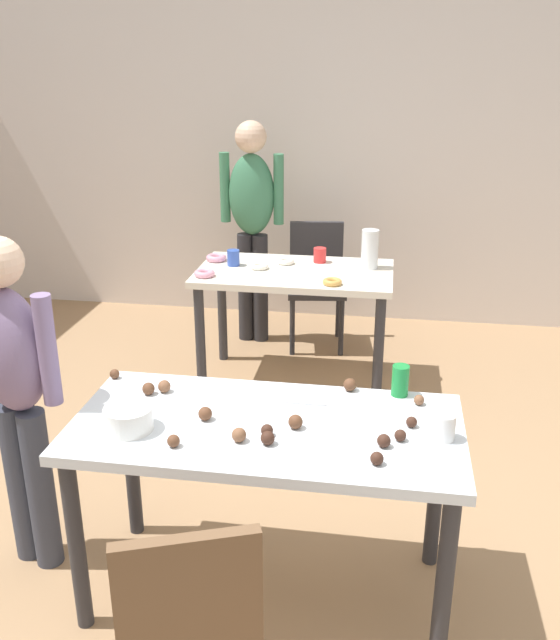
{
  "coord_description": "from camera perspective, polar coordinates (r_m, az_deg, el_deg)",
  "views": [
    {
      "loc": [
        0.44,
        -2.16,
        1.99
      ],
      "look_at": [
        -0.01,
        0.64,
        0.9
      ],
      "focal_mm": 39.24,
      "sensor_mm": 36.0,
      "label": 1
    }
  ],
  "objects": [
    {
      "name": "ground_plane",
      "position": [
        2.97,
        -1.87,
        -21.12
      ],
      "size": [
        6.4,
        6.4,
        0.0
      ],
      "primitive_type": "plane",
      "color": "#9E7A56"
    },
    {
      "name": "wall_back",
      "position": [
        5.42,
        4.51,
        13.61
      ],
      "size": [
        6.4,
        0.1,
        2.6
      ],
      "primitive_type": "cube",
      "color": "silver",
      "rests_on": "ground_plane"
    },
    {
      "name": "dining_table_near",
      "position": [
        2.57,
        -1.11,
        -10.35
      ],
      "size": [
        1.4,
        0.67,
        0.75
      ],
      "color": "silver",
      "rests_on": "ground_plane"
    },
    {
      "name": "dining_table_far",
      "position": [
        4.3,
        1.2,
        2.68
      ],
      "size": [
        1.19,
        0.68,
        0.75
      ],
      "color": "silver",
      "rests_on": "ground_plane"
    },
    {
      "name": "chair_near_table",
      "position": [
        2.14,
        -7.44,
        -23.38
      ],
      "size": [
        0.52,
        0.52,
        0.87
      ],
      "color": "brown",
      "rests_on": "ground_plane"
    },
    {
      "name": "chair_far_table",
      "position": [
        4.99,
        2.99,
        3.55
      ],
      "size": [
        0.45,
        0.45,
        0.87
      ],
      "color": "#2D2D33",
      "rests_on": "ground_plane"
    },
    {
      "name": "person_girl_near",
      "position": [
        2.85,
        -20.81,
        -4.69
      ],
      "size": [
        0.45,
        0.29,
        1.39
      ],
      "color": "#383D4C",
      "rests_on": "ground_plane"
    },
    {
      "name": "person_adult_far",
      "position": [
        4.92,
        -2.3,
        8.71
      ],
      "size": [
        0.45,
        0.22,
        1.57
      ],
      "color": "#28282D",
      "rests_on": "ground_plane"
    },
    {
      "name": "mixing_bowl",
      "position": [
        2.52,
        -12.24,
        -7.86
      ],
      "size": [
        0.17,
        0.17,
        0.09
      ],
      "primitive_type": "cylinder",
      "color": "white",
      "rests_on": "dining_table_near"
    },
    {
      "name": "soda_can",
      "position": [
        2.73,
        9.78,
        -4.88
      ],
      "size": [
        0.07,
        0.07,
        0.12
      ],
      "primitive_type": "cylinder",
      "color": "#198438",
      "rests_on": "dining_table_near"
    },
    {
      "name": "fork_near",
      "position": [
        2.65,
        2.01,
        -6.79
      ],
      "size": [
        0.17,
        0.02,
        0.01
      ],
      "primitive_type": "cube",
      "color": "silver",
      "rests_on": "dining_table_near"
    },
    {
      "name": "cup_near_0",
      "position": [
        2.47,
        13.25,
        -8.48
      ],
      "size": [
        0.07,
        0.07,
        0.09
      ],
      "primitive_type": "cylinder",
      "color": "white",
      "rests_on": "dining_table_near"
    },
    {
      "name": "cake_ball_0",
      "position": [
        2.39,
        -1.01,
        -9.6
      ],
      "size": [
        0.05,
        0.05,
        0.05
      ],
      "primitive_type": "sphere",
      "color": "#3D2319",
      "rests_on": "dining_table_near"
    },
    {
      "name": "cake_ball_1",
      "position": [
        2.48,
        1.27,
        -8.3
      ],
      "size": [
        0.05,
        0.05,
        0.05
      ],
      "primitive_type": "sphere",
      "color": "brown",
      "rests_on": "dining_table_near"
    },
    {
      "name": "cake_ball_2",
      "position": [
        2.3,
        7.91,
        -11.12
      ],
      "size": [
        0.04,
        0.04,
        0.04
      ],
      "primitive_type": "sphere",
      "color": "#3D2319",
      "rests_on": "dining_table_near"
    },
    {
      "name": "cake_ball_3",
      "position": [
        2.4,
        -8.68,
        -9.72
      ],
      "size": [
        0.04,
        0.04,
        0.04
      ],
      "primitive_type": "sphere",
      "color": "brown",
      "rests_on": "dining_table_near"
    },
    {
      "name": "cake_ball_4",
      "position": [
        2.55,
        -6.12,
        -7.6
      ],
      "size": [
        0.05,
        0.05,
        0.05
      ],
      "primitive_type": "sphere",
      "color": "brown",
      "rests_on": "dining_table_near"
    },
    {
      "name": "cake_ball_5",
      "position": [
        2.53,
        10.68,
        -8.18
      ],
      "size": [
        0.04,
        0.04,
        0.04
      ],
      "primitive_type": "sphere",
      "color": "#3D2319",
      "rests_on": "dining_table_near"
    },
    {
      "name": "cake_ball_6",
      "position": [
        2.75,
        5.73,
        -5.27
      ],
      "size": [
        0.05,
        0.05,
        0.05
      ],
      "primitive_type": "sphere",
      "color": "brown",
      "rests_on": "dining_table_near"
    },
    {
      "name": "cake_ball_7",
      "position": [
        2.44,
        -1.07,
        -8.98
      ],
      "size": [
        0.04,
        0.04,
        0.04
      ],
      "primitive_type": "sphere",
      "color": "#3D2319",
      "rests_on": "dining_table_near"
    },
    {
      "name": "cake_ball_8",
      "position": [
        2.76,
        -9.42,
        -5.36
      ],
      "size": [
        0.05,
        0.05,
        0.05
      ],
      "primitive_type": "sphere",
      "color": "brown",
      "rests_on": "dining_table_near"
    },
    {
      "name": "cake_ball_9",
      "position": [
        2.41,
        -3.36,
        -9.34
      ],
      "size": [
        0.05,
        0.05,
        0.05
      ],
      "primitive_type": "sphere",
      "color": "brown",
      "rests_on": "dining_table_near"
    },
    {
      "name": "cake_ball_10",
      "position": [
        2.92,
        -13.34,
        -4.3
      ],
      "size": [
        0.04,
        0.04,
        0.04
      ],
      "primitive_type": "sphere",
      "color": "brown",
      "rests_on": "dining_table_near"
    },
    {
      "name": "cake_ball_11",
      "position": [
        2.76,
        -10.68,
        -5.52
      ],
      "size": [
        0.05,
        0.05,
        0.05
      ],
      "primitive_type": "sphere",
      "color": "brown",
      "rests_on": "dining_table_near"
    },
    {
      "name": "cake_ball_12",
      "position": [
        2.69,
        11.27,
        -6.41
      ],
      "size": [
        0.04,
        0.04,
        0.04
      ],
      "primitive_type": "sphere",
      "color": "brown",
      "rests_on": "dining_table_near"
    },
    {
      "name": "cake_ball_13",
      "position": [
        2.44,
        9.78,
        -9.26
      ],
      "size": [
        0.04,
        0.04,
        0.04
      ],
      "primitive_type": "sphere",
      "color": "#3D2319",
      "rests_on": "dining_table_near"
    },
    {
      "name": "cake_ball_14",
      "position": [
        2.4,
        8.47,
        -9.72
      ],
      "size": [
        0.05,
        0.05,
        0.05
      ],
      "primitive_type": "sphere",
      "color": "#3D2319",
      "rests_on": "dining_table_near"
    },
    {
      "name": "pitcher_far",
      "position": [
        4.31,
        7.34,
        5.75
      ],
      "size": [
        0.1,
        0.1,
        0.24
      ],
      "primitive_type": "cylinder",
      "color": "white",
      "rests_on": "dining_table_far"
    },
    {
      "name": "cup_far_0",
      "position": [
        4.35,
        -3.82,
        5.08
      ],
      "size": [
        0.08,
        0.08,
        0.1
      ],
      "primitive_type": "cylinder",
      "color": "#3351B2",
      "rests_on": "dining_table_far"
    },
    {
      "name": "cup_far_1",
      "position": [
        4.42,
        3.27,
        5.3
      ],
      "size": [
        0.08,
        0.08,
        0.09
      ],
      "primitive_type": "cylinder",
      "color": "red",
      "rests_on": "dining_table_far"
    },
    {
      "name": "donut_far_0",
      "position": [
        4.47,
        -5.22,
        5.08
      ],
      "size": [
        0.13,
        0.13,
        0.04
      ],
      "primitive_type": "torus",
      "color": "pink",
      "rests_on": "dining_table_far"
    },
    {
      "name": "donut_far_1",
      "position": [
        4.0,
        4.29,
        3.12
      ],
      "size": [
        0.11,
        0.11,
        0.03
      ],
      "primitive_type": "torus",
      "color": "gold",
      "rests_on": "dining_table_far"
    },
    {
      "name": "donut_far_2",
      "position": [
        4.16,
        -6.18,
        3.8
      ],
      "size": [
        0.12,
        0.12,
        0.04
      ],
      "primitive_type": "torus",
      "color": "pink",
      "rests_on": "dining_table_far"
    },
    {
      "name": "donut_far_3",
      "position": [
        4.39,
        0.49,
        4.8
      ],
      "size": [
        0.11,
        0.11,
        0.03
      ],
      "primitive_type": "torus",
      "color": "white",
      "rests_on": "dining_table_far"
    },
    {
      "name": "donut_far_4",
      "position": [
        4.29,
        -1.69,
        4.4
      ],
      "size": [
        0.11,
        0.11,
        0.03
      ],
      "primitive_type": "torus",
      "color": "white",
      "rests_on": "dining_table_far"
    }
  ]
}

